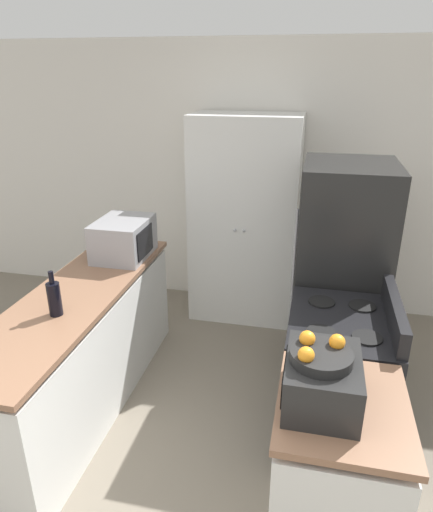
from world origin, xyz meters
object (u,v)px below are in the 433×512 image
at_px(pantry_cabinet, 245,220).
at_px(wine_bottle, 54,298).
at_px(toaster_oven, 322,380).
at_px(fruit_bowl, 320,354).
at_px(refrigerator, 340,273).
at_px(microwave, 124,239).
at_px(stove, 335,379).

height_order(pantry_cabinet, wine_bottle, pantry_cabinet).
relative_size(pantry_cabinet, toaster_oven, 4.56).
xyz_separation_m(toaster_oven, fruit_bowl, (-0.02, -0.01, 0.15)).
bearing_deg(refrigerator, microwave, -174.33).
bearing_deg(pantry_cabinet, stove, -61.35).
bearing_deg(refrigerator, stove, -90.86).
relative_size(pantry_cabinet, refrigerator, 1.15).
height_order(pantry_cabinet, stove, pantry_cabinet).
xyz_separation_m(refrigerator, toaster_oven, (-0.14, -1.61, 0.17)).
distance_m(microwave, wine_bottle, 0.98).
height_order(pantry_cabinet, toaster_oven, pantry_cabinet).
xyz_separation_m(stove, toaster_oven, (-0.13, -0.79, 0.56)).
xyz_separation_m(pantry_cabinet, microwave, (-0.83, -0.93, 0.08)).
height_order(refrigerator, microwave, refrigerator).
relative_size(wine_bottle, toaster_oven, 0.68).
distance_m(pantry_cabinet, microwave, 1.25).
bearing_deg(fruit_bowl, wine_bottle, 163.41).
relative_size(stove, fruit_bowl, 3.88).
xyz_separation_m(stove, microwave, (-1.70, 0.66, 0.60)).
distance_m(pantry_cabinet, fruit_bowl, 2.50).
relative_size(refrigerator, wine_bottle, 5.84).
bearing_deg(refrigerator, fruit_bowl, -95.61).
bearing_deg(fruit_bowl, toaster_oven, 35.24).
bearing_deg(stove, wine_bottle, -169.34).
distance_m(refrigerator, wine_bottle, 2.10).
xyz_separation_m(pantry_cabinet, toaster_oven, (0.74, -2.37, 0.04)).
distance_m(stove, microwave, 1.92).
height_order(refrigerator, wine_bottle, refrigerator).
height_order(stove, wine_bottle, wine_bottle).
height_order(wine_bottle, toaster_oven, wine_bottle).
xyz_separation_m(wine_bottle, fruit_bowl, (1.59, -0.47, 0.15)).
height_order(pantry_cabinet, microwave, pantry_cabinet).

